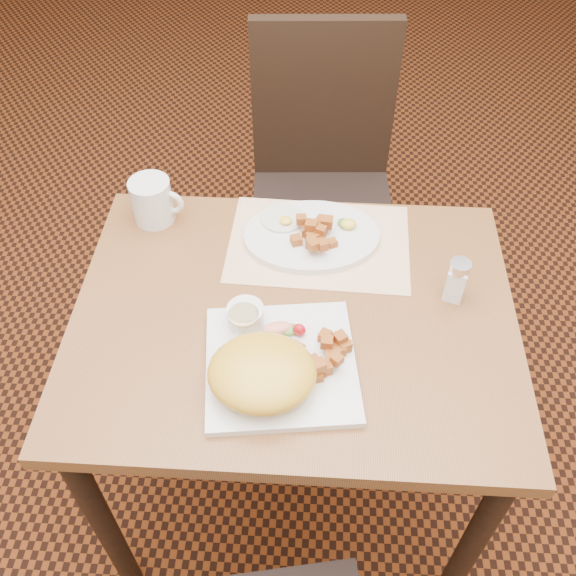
{
  "coord_description": "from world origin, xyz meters",
  "views": [
    {
      "loc": [
        0.04,
        -0.83,
        1.75
      ],
      "look_at": [
        -0.01,
        0.01,
        0.82
      ],
      "focal_mm": 40.0,
      "sensor_mm": 36.0,
      "label": 1
    }
  ],
  "objects_px": {
    "chair_far": "(322,174)",
    "plate_square": "(281,364)",
    "plate_oval": "(312,236)",
    "table": "(294,346)",
    "salt_shaker": "(457,280)",
    "coffee_mug": "(153,201)"
  },
  "relations": [
    {
      "from": "chair_far",
      "to": "table",
      "type": "bearing_deg",
      "value": 82.47
    },
    {
      "from": "chair_far",
      "to": "salt_shaker",
      "type": "distance_m",
      "value": 0.76
    },
    {
      "from": "chair_far",
      "to": "coffee_mug",
      "type": "bearing_deg",
      "value": 46.25
    },
    {
      "from": "table",
      "to": "plate_oval",
      "type": "bearing_deg",
      "value": 82.68
    },
    {
      "from": "salt_shaker",
      "to": "coffee_mug",
      "type": "bearing_deg",
      "value": 162.86
    },
    {
      "from": "coffee_mug",
      "to": "salt_shaker",
      "type": "bearing_deg",
      "value": -17.14
    },
    {
      "from": "chair_far",
      "to": "salt_shaker",
      "type": "height_order",
      "value": "chair_far"
    },
    {
      "from": "plate_oval",
      "to": "coffee_mug",
      "type": "xyz_separation_m",
      "value": [
        -0.36,
        0.05,
        0.04
      ]
    },
    {
      "from": "salt_shaker",
      "to": "table",
      "type": "bearing_deg",
      "value": -168.83
    },
    {
      "from": "table",
      "to": "plate_oval",
      "type": "distance_m",
      "value": 0.25
    },
    {
      "from": "chair_far",
      "to": "plate_oval",
      "type": "distance_m",
      "value": 0.55
    },
    {
      "from": "chair_far",
      "to": "plate_square",
      "type": "bearing_deg",
      "value": 81.93
    },
    {
      "from": "chair_far",
      "to": "salt_shaker",
      "type": "relative_size",
      "value": 9.7
    },
    {
      "from": "chair_far",
      "to": "plate_square",
      "type": "distance_m",
      "value": 0.89
    },
    {
      "from": "table",
      "to": "coffee_mug",
      "type": "bearing_deg",
      "value": 141.37
    },
    {
      "from": "plate_square",
      "to": "table",
      "type": "bearing_deg",
      "value": 82.6
    },
    {
      "from": "table",
      "to": "salt_shaker",
      "type": "relative_size",
      "value": 9.0
    },
    {
      "from": "coffee_mug",
      "to": "plate_square",
      "type": "bearing_deg",
      "value": -51.61
    },
    {
      "from": "plate_square",
      "to": "salt_shaker",
      "type": "relative_size",
      "value": 2.8
    },
    {
      "from": "plate_oval",
      "to": "coffee_mug",
      "type": "height_order",
      "value": "coffee_mug"
    },
    {
      "from": "plate_oval",
      "to": "table",
      "type": "bearing_deg",
      "value": -97.32
    },
    {
      "from": "chair_far",
      "to": "plate_square",
      "type": "height_order",
      "value": "chair_far"
    }
  ]
}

